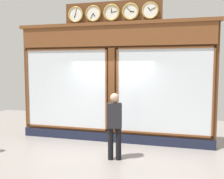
% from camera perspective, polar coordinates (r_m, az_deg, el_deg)
% --- Properties ---
extents(shop_facade, '(6.19, 0.42, 4.28)m').
position_cam_1_polar(shop_facade, '(8.01, 0.23, 1.84)').
color(shop_facade, '#5B3319').
rests_on(shop_facade, ground_plane).
extents(pedestrian, '(0.40, 0.29, 1.69)m').
position_cam_1_polar(pedestrian, '(6.52, 0.58, -7.47)').
color(pedestrian, black).
rests_on(pedestrian, ground_plane).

